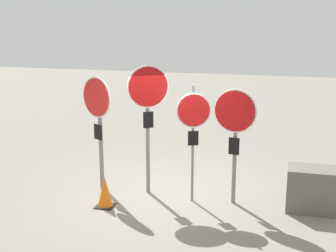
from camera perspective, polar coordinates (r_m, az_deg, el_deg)
ground_plane at (r=9.79m, az=-0.00°, el=-8.62°), size 40.00×40.00×0.00m
stop_sign_0 at (r=9.83m, az=-8.53°, el=1.63°), size 0.77×0.42×2.44m
stop_sign_1 at (r=9.44m, az=-2.46°, el=2.78°), size 0.75×0.47×2.70m
stop_sign_2 at (r=9.05m, az=3.11°, el=0.81°), size 0.65×0.28×2.37m
stop_sign_3 at (r=9.05m, az=8.16°, el=0.25°), size 0.84×0.20×2.32m
traffic_cone_0 at (r=9.30m, az=-7.69°, el=-7.94°), size 0.36×0.36×0.62m
storage_crate at (r=9.43m, az=17.05°, el=-7.38°), size 0.91×0.63×0.84m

